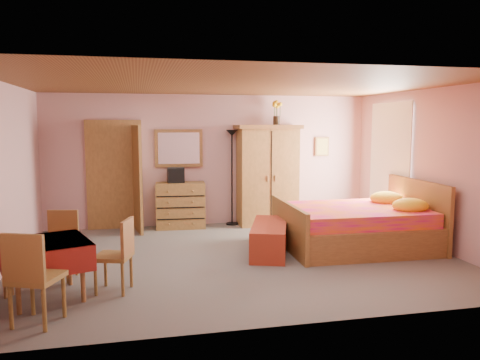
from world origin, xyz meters
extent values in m
plane|color=slate|center=(0.00, 0.00, 0.00)|extent=(6.50, 6.50, 0.00)
plane|color=brown|center=(0.00, 0.00, 2.60)|extent=(6.50, 6.50, 0.00)
cube|color=#C28D8D|center=(0.00, 2.50, 1.30)|extent=(6.50, 0.10, 2.60)
cube|color=#C28D8D|center=(0.00, -2.50, 1.30)|extent=(6.50, 0.10, 2.60)
cube|color=#C28D8D|center=(-3.25, 0.00, 1.30)|extent=(0.10, 5.00, 2.60)
cube|color=#C28D8D|center=(3.25, 0.00, 1.30)|extent=(0.10, 5.00, 2.60)
cube|color=#9E6B35|center=(-1.90, 2.47, 1.02)|extent=(1.06, 0.12, 2.15)
cube|color=white|center=(3.21, 1.20, 1.45)|extent=(0.08, 1.40, 1.95)
cube|color=#D8BF59|center=(2.35, 2.47, 1.55)|extent=(0.30, 0.04, 0.40)
cube|color=olive|center=(-0.66, 2.25, 0.44)|extent=(0.97, 0.54, 0.89)
cube|color=silver|center=(-0.66, 2.46, 1.55)|extent=(0.94, 0.08, 0.74)
cube|color=black|center=(-0.74, 2.27, 1.04)|extent=(0.32, 0.24, 0.29)
cube|color=black|center=(0.38, 2.32, 0.95)|extent=(0.31, 0.31, 1.91)
cube|color=#AA7539|center=(1.08, 2.18, 1.00)|extent=(1.28, 0.66, 2.01)
cube|color=yellow|center=(1.28, 2.25, 2.25)|extent=(0.21, 0.21, 0.48)
cube|color=#E01578|center=(2.00, 0.17, 0.55)|extent=(2.41, 1.92, 1.09)
cube|color=maroon|center=(0.54, 0.13, 0.23)|extent=(0.94, 1.49, 0.47)
cube|color=maroon|center=(-2.53, -1.19, 0.34)|extent=(1.19, 1.19, 0.68)
cube|color=olive|center=(-2.49, -1.89, 0.49)|extent=(0.58, 0.58, 0.98)
cube|color=#AF803B|center=(-2.49, -0.50, 0.44)|extent=(0.48, 0.48, 0.89)
cube|color=olive|center=(-1.78, -1.11, 0.45)|extent=(0.50, 0.50, 0.89)
camera|label=1|loc=(-1.46, -6.80, 2.02)|focal=35.00mm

